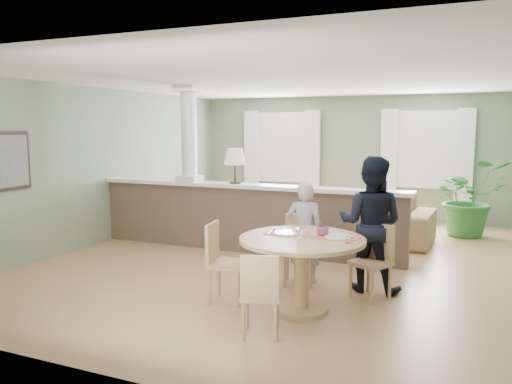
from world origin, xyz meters
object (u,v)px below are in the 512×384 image
at_px(chair_far_man, 375,257).
at_px(man_person, 371,224).
at_px(houseplant, 469,198).
at_px(dining_table, 303,253).
at_px(chair_near, 260,291).
at_px(sofa, 348,216).
at_px(child_person, 305,232).
at_px(chair_far_boy, 299,246).
at_px(chair_side, 222,258).

xyz_separation_m(chair_far_man, man_person, (-0.10, 0.25, 0.35)).
bearing_deg(man_person, chair_far_man, 114.78).
bearing_deg(houseplant, dining_table, -108.81).
height_order(houseplant, chair_near, houseplant).
bearing_deg(houseplant, chair_far_man, -103.88).
distance_m(sofa, child_person, 2.72).
relative_size(houseplant, dining_table, 1.05).
distance_m(sofa, chair_far_boy, 2.79).
relative_size(chair_far_boy, chair_side, 0.97).
bearing_deg(chair_side, houseplant, -36.79).
xyz_separation_m(dining_table, man_person, (0.55, 1.02, 0.18)).
height_order(chair_far_boy, chair_far_man, chair_far_boy).
bearing_deg(dining_table, chair_far_man, 50.03).
height_order(chair_side, man_person, man_person).
bearing_deg(chair_near, chair_far_boy, -101.82).
bearing_deg(sofa, houseplant, 33.60).
bearing_deg(child_person, dining_table, 98.91).
bearing_deg(chair_far_boy, dining_table, -83.26).
bearing_deg(chair_far_man, chair_side, -123.59).
xyz_separation_m(chair_far_man, chair_near, (-0.80, -1.61, -0.02)).
bearing_deg(man_person, chair_side, 37.80).
bearing_deg(dining_table, child_person, 106.34).
relative_size(houseplant, child_person, 1.08).
distance_m(houseplant, chair_far_boy, 4.43).
bearing_deg(houseplant, chair_near, -107.64).
distance_m(chair_far_boy, chair_side, 1.18).
distance_m(sofa, chair_far_man, 3.13).
xyz_separation_m(chair_far_boy, chair_side, (-0.61, -1.01, 0.02)).
relative_size(chair_far_man, child_person, 0.66).
bearing_deg(chair_side, chair_far_boy, -40.15).
xyz_separation_m(dining_table, chair_far_man, (0.65, 0.77, -0.17)).
xyz_separation_m(sofa, child_person, (0.04, -2.71, 0.23)).
height_order(sofa, chair_side, chair_side).
bearing_deg(chair_side, chair_near, -142.91).
distance_m(chair_far_boy, child_person, 0.19).
xyz_separation_m(chair_far_man, chair_side, (-1.61, -0.83, 0.02)).
distance_m(chair_far_man, chair_near, 1.80).
height_order(houseplant, chair_far_boy, houseplant).
relative_size(chair_far_man, man_person, 0.53).
relative_size(dining_table, man_person, 0.82).
distance_m(chair_far_boy, chair_near, 1.80).
xyz_separation_m(child_person, man_person, (0.85, -0.02, 0.17)).
height_order(chair_far_man, man_person, man_person).
relative_size(houseplant, chair_side, 1.55).
distance_m(chair_far_man, child_person, 1.00).
xyz_separation_m(sofa, chair_near, (0.18, -4.58, 0.04)).
relative_size(sofa, houseplant, 2.04).
relative_size(dining_table, chair_side, 1.48).
height_order(sofa, chair_far_boy, chair_far_boy).
distance_m(dining_table, chair_far_boy, 1.03).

